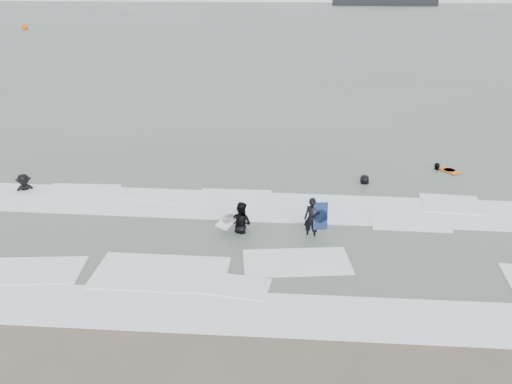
# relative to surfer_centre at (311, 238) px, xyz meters

# --- Properties ---
(ground) EXTENTS (320.00, 320.00, 0.00)m
(ground) POSITION_rel_surfer_centre_xyz_m (-2.01, -3.78, 0.00)
(ground) COLOR brown
(ground) RESTS_ON ground
(sea) EXTENTS (320.00, 320.00, 0.00)m
(sea) POSITION_rel_surfer_centre_xyz_m (-2.01, 76.22, 0.06)
(sea) COLOR #47544C
(sea) RESTS_ON ground
(surfer_centre) EXTENTS (0.61, 0.47, 1.49)m
(surfer_centre) POSITION_rel_surfer_centre_xyz_m (0.00, 0.00, 0.00)
(surfer_centre) COLOR black
(surfer_centre) RESTS_ON ground
(surfer_wading) EXTENTS (1.03, 0.95, 1.70)m
(surfer_wading) POSITION_rel_surfer_centre_xyz_m (-2.44, 0.20, 0.00)
(surfer_wading) COLOR black
(surfer_wading) RESTS_ON ground
(surfer_breaker) EXTENTS (1.23, 1.09, 1.65)m
(surfer_breaker) POSITION_rel_surfer_centre_xyz_m (-11.75, 2.85, 0.00)
(surfer_breaker) COLOR black
(surfer_breaker) RESTS_ON ground
(surfer_right_near) EXTENTS (0.77, 0.97, 1.54)m
(surfer_right_near) POSITION_rel_surfer_centre_xyz_m (5.84, 6.94, 0.00)
(surfer_right_near) COLOR black
(surfer_right_near) RESTS_ON ground
(surfer_right_far) EXTENTS (0.86, 0.66, 1.57)m
(surfer_right_far) POSITION_rel_surfer_centre_xyz_m (2.34, 4.97, 0.00)
(surfer_right_far) COLOR black
(surfer_right_far) RESTS_ON ground
(surf_foam) EXTENTS (30.03, 9.06, 0.09)m
(surf_foam) POSITION_rel_surfer_centre_xyz_m (-2.01, -0.08, 0.04)
(surf_foam) COLOR white
(surf_foam) RESTS_ON ground
(bodyboards) EXTENTS (10.12, 7.72, 1.25)m
(bodyboards) POSITION_rel_surfer_centre_xyz_m (1.28, 2.28, 0.50)
(bodyboards) COLOR #0F1F46
(bodyboards) RESTS_ON ground
(buoy) EXTENTS (1.00, 1.00, 1.65)m
(buoy) POSITION_rel_surfer_centre_xyz_m (-45.64, 66.12, 0.42)
(buoy) COLOR #CF5209
(buoy) RESTS_ON ground
(vessel_horizon) EXTENTS (29.33, 5.24, 3.98)m
(vessel_horizon) POSITION_rel_surfer_centre_xyz_m (22.49, 140.66, 1.48)
(vessel_horizon) COLOR black
(vessel_horizon) RESTS_ON ground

